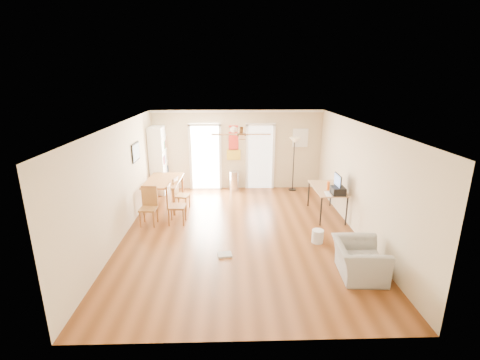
{
  "coord_description": "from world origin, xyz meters",
  "views": [
    {
      "loc": [
        -0.24,
        -7.44,
        3.58
      ],
      "look_at": [
        0.0,
        0.6,
        1.15
      ],
      "focal_mm": 25.44,
      "sensor_mm": 36.0,
      "label": 1
    }
  ],
  "objects_px": {
    "dining_table": "(164,193)",
    "torchiere_lamp": "(294,164)",
    "bookshelf": "(159,160)",
    "printer": "(338,191)",
    "dining_chair_right_b": "(177,204)",
    "dining_chair_near": "(148,207)",
    "computer_desk": "(326,201)",
    "dining_chair_right_a": "(182,194)",
    "armchair": "(359,260)",
    "trash_can": "(234,181)",
    "wastebasket_a": "(318,236)"
  },
  "relations": [
    {
      "from": "bookshelf",
      "to": "computer_desk",
      "type": "relative_size",
      "value": 1.47
    },
    {
      "from": "trash_can",
      "to": "printer",
      "type": "xyz_separation_m",
      "value": [
        2.57,
        -2.71,
        0.55
      ]
    },
    {
      "from": "dining_chair_right_b",
      "to": "dining_chair_right_a",
      "type": "bearing_deg",
      "value": 1.02
    },
    {
      "from": "dining_chair_near",
      "to": "printer",
      "type": "height_order",
      "value": "dining_chair_near"
    },
    {
      "from": "dining_chair_right_b",
      "to": "bookshelf",
      "type": "bearing_deg",
      "value": 20.66
    },
    {
      "from": "torchiere_lamp",
      "to": "wastebasket_a",
      "type": "bearing_deg",
      "value": -91.51
    },
    {
      "from": "dining_chair_right_b",
      "to": "armchair",
      "type": "height_order",
      "value": "dining_chair_right_b"
    },
    {
      "from": "bookshelf",
      "to": "dining_chair_right_b",
      "type": "bearing_deg",
      "value": -89.43
    },
    {
      "from": "dining_chair_right_b",
      "to": "armchair",
      "type": "distance_m",
      "value": 4.52
    },
    {
      "from": "bookshelf",
      "to": "computer_desk",
      "type": "bearing_deg",
      "value": -42.85
    },
    {
      "from": "bookshelf",
      "to": "printer",
      "type": "bearing_deg",
      "value": -47.42
    },
    {
      "from": "dining_table",
      "to": "computer_desk",
      "type": "bearing_deg",
      "value": -10.56
    },
    {
      "from": "dining_chair_right_b",
      "to": "printer",
      "type": "bearing_deg",
      "value": -90.55
    },
    {
      "from": "computer_desk",
      "to": "dining_table",
      "type": "bearing_deg",
      "value": 169.44
    },
    {
      "from": "bookshelf",
      "to": "dining_chair_right_b",
      "type": "height_order",
      "value": "bookshelf"
    },
    {
      "from": "printer",
      "to": "bookshelf",
      "type": "bearing_deg",
      "value": 152.54
    },
    {
      "from": "trash_can",
      "to": "dining_chair_near",
      "type": "bearing_deg",
      "value": -129.26
    },
    {
      "from": "dining_chair_right_a",
      "to": "wastebasket_a",
      "type": "bearing_deg",
      "value": -111.88
    },
    {
      "from": "computer_desk",
      "to": "bookshelf",
      "type": "bearing_deg",
      "value": 156.21
    },
    {
      "from": "bookshelf",
      "to": "dining_chair_near",
      "type": "bearing_deg",
      "value": -104.42
    },
    {
      "from": "bookshelf",
      "to": "wastebasket_a",
      "type": "height_order",
      "value": "bookshelf"
    },
    {
      "from": "dining_chair_near",
      "to": "trash_can",
      "type": "xyz_separation_m",
      "value": [
        2.19,
        2.68,
        -0.16
      ]
    },
    {
      "from": "bookshelf",
      "to": "printer",
      "type": "height_order",
      "value": "bookshelf"
    },
    {
      "from": "bookshelf",
      "to": "dining_table",
      "type": "xyz_separation_m",
      "value": [
        0.37,
        -1.3,
        -0.67
      ]
    },
    {
      "from": "torchiere_lamp",
      "to": "dining_chair_near",
      "type": "bearing_deg",
      "value": -147.19
    },
    {
      "from": "dining_chair_near",
      "to": "torchiere_lamp",
      "type": "relative_size",
      "value": 0.55
    },
    {
      "from": "dining_chair_right_b",
      "to": "torchiere_lamp",
      "type": "relative_size",
      "value": 0.58
    },
    {
      "from": "dining_chair_near",
      "to": "trash_can",
      "type": "distance_m",
      "value": 3.46
    },
    {
      "from": "wastebasket_a",
      "to": "armchair",
      "type": "bearing_deg",
      "value": -72.3
    },
    {
      "from": "computer_desk",
      "to": "armchair",
      "type": "height_order",
      "value": "computer_desk"
    },
    {
      "from": "bookshelf",
      "to": "armchair",
      "type": "distance_m",
      "value": 6.94
    },
    {
      "from": "dining_chair_right_a",
      "to": "torchiere_lamp",
      "type": "distance_m",
      "value": 3.81
    },
    {
      "from": "computer_desk",
      "to": "wastebasket_a",
      "type": "bearing_deg",
      "value": -111.19
    },
    {
      "from": "printer",
      "to": "armchair",
      "type": "bearing_deg",
      "value": -96.22
    },
    {
      "from": "bookshelf",
      "to": "printer",
      "type": "xyz_separation_m",
      "value": [
        4.97,
        -2.68,
        -0.19
      ]
    },
    {
      "from": "dining_chair_right_a",
      "to": "computer_desk",
      "type": "xyz_separation_m",
      "value": [
        3.94,
        -0.53,
        -0.07
      ]
    },
    {
      "from": "dining_chair_right_b",
      "to": "computer_desk",
      "type": "xyz_separation_m",
      "value": [
        3.94,
        0.43,
        -0.13
      ]
    },
    {
      "from": "torchiere_lamp",
      "to": "printer",
      "type": "relative_size",
      "value": 4.78
    },
    {
      "from": "dining_chair_near",
      "to": "wastebasket_a",
      "type": "height_order",
      "value": "dining_chair_near"
    },
    {
      "from": "trash_can",
      "to": "armchair",
      "type": "height_order",
      "value": "armchair"
    },
    {
      "from": "dining_table",
      "to": "torchiere_lamp",
      "type": "relative_size",
      "value": 0.89
    },
    {
      "from": "dining_chair_right_a",
      "to": "armchair",
      "type": "distance_m",
      "value": 5.11
    },
    {
      "from": "dining_table",
      "to": "dining_chair_right_b",
      "type": "bearing_deg",
      "value": -66.53
    },
    {
      "from": "bookshelf",
      "to": "dining_table",
      "type": "height_order",
      "value": "bookshelf"
    },
    {
      "from": "dining_table",
      "to": "trash_can",
      "type": "bearing_deg",
      "value": 33.2
    },
    {
      "from": "dining_chair_right_b",
      "to": "torchiere_lamp",
      "type": "distance_m",
      "value": 4.3
    },
    {
      "from": "dining_chair_right_b",
      "to": "computer_desk",
      "type": "relative_size",
      "value": 0.71
    },
    {
      "from": "computer_desk",
      "to": "wastebasket_a",
      "type": "height_order",
      "value": "computer_desk"
    },
    {
      "from": "dining_chair_near",
      "to": "torchiere_lamp",
      "type": "distance_m",
      "value": 4.92
    },
    {
      "from": "printer",
      "to": "armchair",
      "type": "xyz_separation_m",
      "value": [
        -0.3,
        -2.4,
        -0.55
      ]
    }
  ]
}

